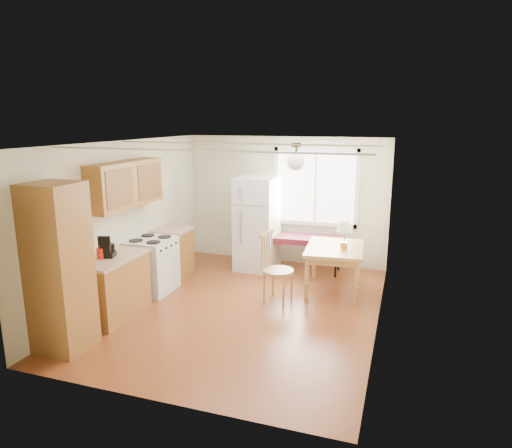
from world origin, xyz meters
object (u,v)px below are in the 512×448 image
at_px(refrigerator, 257,224).
at_px(dining_table, 335,253).
at_px(chair, 272,262).
at_px(bench, 306,240).

bearing_deg(refrigerator, dining_table, -21.58).
bearing_deg(refrigerator, chair, -61.13).
distance_m(bench, dining_table, 1.09).
bearing_deg(bench, chair, -101.23).
bearing_deg(chair, bench, 91.58).
distance_m(refrigerator, dining_table, 1.75).
bearing_deg(bench, refrigerator, -174.14).
bearing_deg(dining_table, bench, 123.57).
height_order(refrigerator, chair, refrigerator).
distance_m(dining_table, chair, 1.14).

